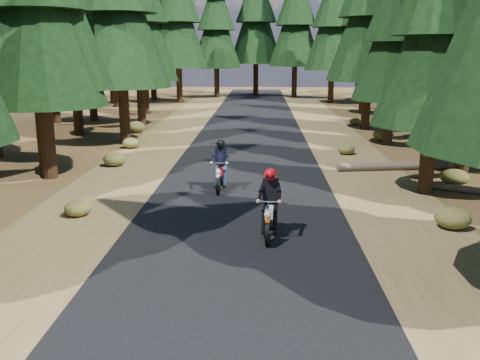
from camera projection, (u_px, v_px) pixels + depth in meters
The scene contains 8 objects.
ground at pixel (238, 235), 13.69m from camera, with size 120.00×120.00×0.00m, color #4C391B.
road at pixel (244, 187), 18.55m from camera, with size 6.00×100.00×0.01m, color black.
shoulder_l at pixel (113, 186), 18.72m from camera, with size 3.20×100.00×0.01m, color brown.
shoulder_r at pixel (377, 189), 18.38m from camera, with size 3.20×100.00×0.01m, color brown.
log_near at pixel (404, 166), 21.27m from camera, with size 0.32×0.32×5.45m, color #4C4233.
understory_shrubs at pixel (274, 163), 21.28m from camera, with size 15.17×31.93×0.66m.
rider_lead at pixel (270, 215), 13.43m from camera, with size 0.74×1.99×1.74m.
rider_follow at pixel (220, 174), 18.04m from camera, with size 0.65×1.93×1.70m.
Camera 1 is at (0.56, -12.97, 4.57)m, focal length 40.00 mm.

